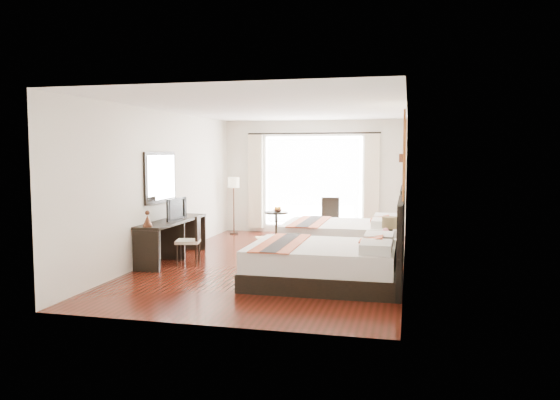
% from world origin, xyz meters
% --- Properties ---
extents(floor, '(4.50, 7.50, 0.01)m').
position_xyz_m(floor, '(0.00, 0.00, -0.01)').
color(floor, '#38130A').
rests_on(floor, ground).
extents(ceiling, '(4.50, 7.50, 0.02)m').
position_xyz_m(ceiling, '(0.00, 0.00, 2.79)').
color(ceiling, white).
rests_on(ceiling, wall_headboard).
extents(wall_headboard, '(0.01, 7.50, 2.80)m').
position_xyz_m(wall_headboard, '(2.25, 0.00, 1.40)').
color(wall_headboard, silver).
rests_on(wall_headboard, floor).
extents(wall_desk, '(0.01, 7.50, 2.80)m').
position_xyz_m(wall_desk, '(-2.25, 0.00, 1.40)').
color(wall_desk, silver).
rests_on(wall_desk, floor).
extents(wall_window, '(4.50, 0.01, 2.80)m').
position_xyz_m(wall_window, '(0.00, 3.75, 1.40)').
color(wall_window, silver).
rests_on(wall_window, floor).
extents(wall_entry, '(4.50, 0.01, 2.80)m').
position_xyz_m(wall_entry, '(0.00, -3.75, 1.40)').
color(wall_entry, silver).
rests_on(wall_entry, floor).
extents(window_glass, '(2.40, 0.02, 2.20)m').
position_xyz_m(window_glass, '(0.00, 3.73, 1.30)').
color(window_glass, white).
rests_on(window_glass, wall_window).
extents(sheer_curtain, '(2.30, 0.02, 2.10)m').
position_xyz_m(sheer_curtain, '(0.00, 3.67, 1.30)').
color(sheer_curtain, white).
rests_on(sheer_curtain, wall_window).
extents(drape_left, '(0.35, 0.14, 2.35)m').
position_xyz_m(drape_left, '(-1.45, 3.63, 1.28)').
color(drape_left, '#B9B18F').
rests_on(drape_left, floor).
extents(drape_right, '(0.35, 0.14, 2.35)m').
position_xyz_m(drape_right, '(1.45, 3.63, 1.28)').
color(drape_right, '#B9B18F').
rests_on(drape_right, floor).
extents(art_panel_near, '(0.03, 0.50, 1.35)m').
position_xyz_m(art_panel_near, '(2.23, -1.42, 1.95)').
color(art_panel_near, maroon).
rests_on(art_panel_near, wall_headboard).
extents(art_panel_far, '(0.03, 0.50, 1.35)m').
position_xyz_m(art_panel_far, '(2.23, 1.19, 1.95)').
color(art_panel_far, maroon).
rests_on(art_panel_far, wall_headboard).
extents(wall_sconce, '(0.10, 0.14, 0.14)m').
position_xyz_m(wall_sconce, '(2.19, -0.27, 1.92)').
color(wall_sconce, '#462619').
rests_on(wall_sconce, wall_headboard).
extents(mirror_frame, '(0.04, 1.25, 0.95)m').
position_xyz_m(mirror_frame, '(-2.22, -0.19, 1.55)').
color(mirror_frame, black).
rests_on(mirror_frame, wall_desk).
extents(mirror_glass, '(0.01, 1.12, 0.82)m').
position_xyz_m(mirror_glass, '(-2.19, -0.19, 1.55)').
color(mirror_glass, white).
rests_on(mirror_glass, mirror_frame).
extents(bed_near, '(2.33, 1.82, 1.32)m').
position_xyz_m(bed_near, '(1.14, -1.42, 0.34)').
color(bed_near, black).
rests_on(bed_near, floor).
extents(bed_far, '(2.36, 1.84, 1.34)m').
position_xyz_m(bed_far, '(1.13, 1.19, 0.34)').
color(bed_far, black).
rests_on(bed_far, floor).
extents(nightstand, '(0.43, 0.53, 0.51)m').
position_xyz_m(nightstand, '(1.97, -0.27, 0.26)').
color(nightstand, black).
rests_on(nightstand, floor).
extents(table_lamp, '(0.26, 0.26, 0.42)m').
position_xyz_m(table_lamp, '(2.00, -0.16, 0.78)').
color(table_lamp, black).
rests_on(table_lamp, nightstand).
extents(vase, '(0.17, 0.17, 0.14)m').
position_xyz_m(vase, '(1.95, -0.42, 0.57)').
color(vase, black).
rests_on(vase, nightstand).
extents(console_desk, '(0.50, 2.20, 0.76)m').
position_xyz_m(console_desk, '(-1.99, -0.19, 0.38)').
color(console_desk, black).
rests_on(console_desk, floor).
extents(television, '(0.15, 0.72, 0.41)m').
position_xyz_m(television, '(-1.97, -0.19, 0.96)').
color(television, black).
rests_on(television, console_desk).
extents(bronze_figurine, '(0.17, 0.17, 0.25)m').
position_xyz_m(bronze_figurine, '(-1.99, -1.19, 0.88)').
color(bronze_figurine, '#462619').
rests_on(bronze_figurine, console_desk).
extents(desk_chair, '(0.49, 0.49, 0.88)m').
position_xyz_m(desk_chair, '(-1.54, -0.49, 0.27)').
color(desk_chair, beige).
rests_on(desk_chair, floor).
extents(floor_lamp, '(0.28, 0.28, 1.40)m').
position_xyz_m(floor_lamp, '(-1.89, 3.18, 1.18)').
color(floor_lamp, black).
rests_on(floor_lamp, floor).
extents(side_table, '(0.55, 0.55, 0.63)m').
position_xyz_m(side_table, '(-0.69, 2.71, 0.32)').
color(side_table, black).
rests_on(side_table, floor).
extents(fruit_bowl, '(0.25, 0.25, 0.05)m').
position_xyz_m(fruit_bowl, '(-0.66, 2.70, 0.66)').
color(fruit_bowl, '#402817').
rests_on(fruit_bowl, side_table).
extents(window_chair, '(0.48, 0.48, 0.96)m').
position_xyz_m(window_chair, '(0.53, 2.96, 0.29)').
color(window_chair, beige).
rests_on(window_chair, floor).
extents(jute_rug, '(1.54, 1.32, 0.01)m').
position_xyz_m(jute_rug, '(-0.48, 2.70, 0.01)').
color(jute_rug, tan).
rests_on(jute_rug, floor).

